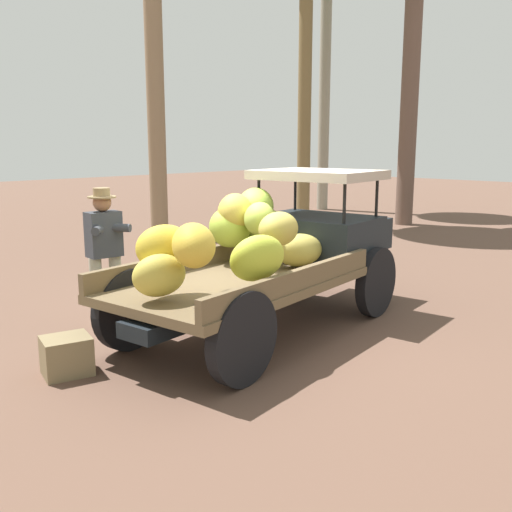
# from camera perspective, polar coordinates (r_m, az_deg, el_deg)

# --- Properties ---
(ground_plane) EXTENTS (60.00, 60.00, 0.00)m
(ground_plane) POSITION_cam_1_polar(r_m,az_deg,el_deg) (7.32, 0.27, -6.76)
(ground_plane) COLOR brown
(truck) EXTENTS (4.57, 2.14, 1.90)m
(truck) POSITION_cam_1_polar(r_m,az_deg,el_deg) (7.14, 2.21, 0.82)
(truck) COLOR black
(truck) RESTS_ON ground
(farmer) EXTENTS (0.52, 0.48, 1.72)m
(farmer) POSITION_cam_1_polar(r_m,az_deg,el_deg) (7.26, -14.75, 0.72)
(farmer) COLOR #B0B29A
(farmer) RESTS_ON ground
(wooden_crate) EXTENTS (0.54, 0.50, 0.38)m
(wooden_crate) POSITION_cam_1_polar(r_m,az_deg,el_deg) (6.05, -18.23, -9.35)
(wooden_crate) COLOR olive
(wooden_crate) RESTS_ON ground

